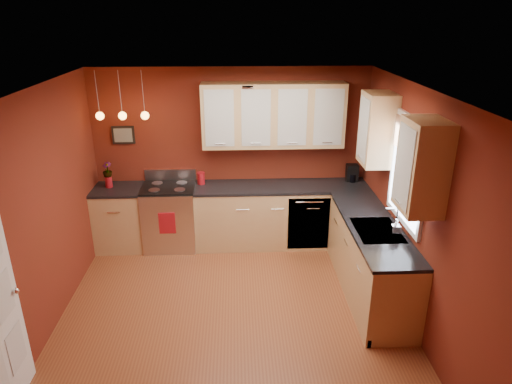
{
  "coord_description": "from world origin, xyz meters",
  "views": [
    {
      "loc": [
        0.07,
        -4.4,
        3.32
      ],
      "look_at": [
        0.32,
        1.0,
        1.16
      ],
      "focal_mm": 32.0,
      "sensor_mm": 36.0,
      "label": 1
    }
  ],
  "objects_px": {
    "gas_range": "(170,216)",
    "sink": "(377,232)",
    "red_canister": "(201,178)",
    "soap_pump": "(396,228)",
    "coffee_maker": "(352,174)"
  },
  "relations": [
    {
      "from": "gas_range",
      "to": "coffee_maker",
      "type": "relative_size",
      "value": 4.41
    },
    {
      "from": "gas_range",
      "to": "red_canister",
      "type": "height_order",
      "value": "red_canister"
    },
    {
      "from": "gas_range",
      "to": "sink",
      "type": "relative_size",
      "value": 1.59
    },
    {
      "from": "gas_range",
      "to": "red_canister",
      "type": "distance_m",
      "value": 0.73
    },
    {
      "from": "gas_range",
      "to": "sink",
      "type": "xyz_separation_m",
      "value": [
        2.62,
        -1.5,
        0.43
      ]
    },
    {
      "from": "soap_pump",
      "to": "sink",
      "type": "bearing_deg",
      "value": 129.82
    },
    {
      "from": "soap_pump",
      "to": "gas_range",
      "type": "bearing_deg",
      "value": 148.81
    },
    {
      "from": "red_canister",
      "to": "soap_pump",
      "type": "bearing_deg",
      "value": -37.95
    },
    {
      "from": "gas_range",
      "to": "sink",
      "type": "distance_m",
      "value": 3.05
    },
    {
      "from": "gas_range",
      "to": "red_canister",
      "type": "xyz_separation_m",
      "value": [
        0.47,
        0.12,
        0.55
      ]
    },
    {
      "from": "sink",
      "to": "soap_pump",
      "type": "relative_size",
      "value": 3.28
    },
    {
      "from": "sink",
      "to": "soap_pump",
      "type": "height_order",
      "value": "sink"
    },
    {
      "from": "red_canister",
      "to": "coffee_maker",
      "type": "xyz_separation_m",
      "value": [
        2.25,
        0.03,
        0.03
      ]
    },
    {
      "from": "gas_range",
      "to": "sink",
      "type": "height_order",
      "value": "sink"
    },
    {
      "from": "coffee_maker",
      "to": "soap_pump",
      "type": "relative_size",
      "value": 1.18
    }
  ]
}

